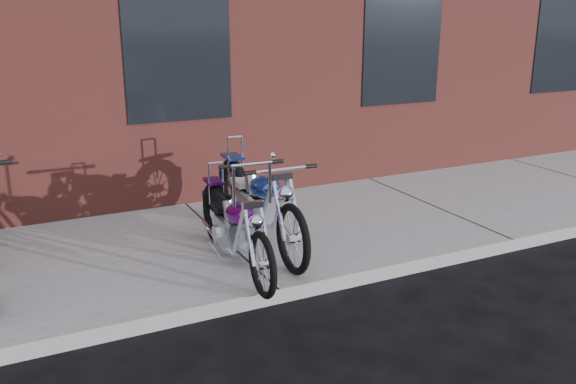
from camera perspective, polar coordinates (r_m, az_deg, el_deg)
ground at (r=5.92m, az=-0.85°, el=-10.43°), size 120.00×120.00×0.00m
sidewalk at (r=7.15m, az=-6.01°, el=-4.94°), size 22.00×3.00×0.15m
chopper_purple at (r=6.28m, az=-5.03°, el=-3.42°), size 0.53×2.19×1.22m
chopper_blue at (r=6.85m, az=-2.85°, el=-1.15°), size 0.61×2.52×1.09m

